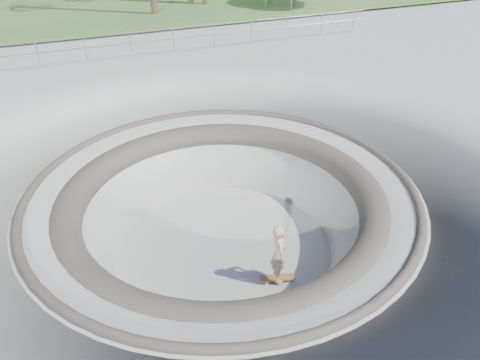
# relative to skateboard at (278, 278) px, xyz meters

# --- Properties ---
(ground) EXTENTS (180.00, 180.00, 0.00)m
(ground) POSITION_rel_skateboard_xyz_m (-0.83, 1.81, 1.83)
(ground) COLOR #A5A6A0
(ground) RESTS_ON ground
(skate_bowl) EXTENTS (14.00, 14.00, 4.10)m
(skate_bowl) POSITION_rel_skateboard_xyz_m (-0.83, 1.81, -0.00)
(skate_bowl) COLOR #A5A6A0
(skate_bowl) RESTS_ON ground
(distant_hills) EXTENTS (103.20, 45.00, 28.60)m
(distant_hills) POSITION_rel_skateboard_xyz_m (2.95, 58.98, -5.19)
(distant_hills) COLOR olive
(distant_hills) RESTS_ON ground
(safety_railing) EXTENTS (25.00, 0.06, 1.03)m
(safety_railing) POSITION_rel_skateboard_xyz_m (-0.83, 13.81, 2.52)
(safety_railing) COLOR #919499
(safety_railing) RESTS_ON ground
(skateboard) EXTENTS (0.93, 0.48, 0.09)m
(skateboard) POSITION_rel_skateboard_xyz_m (0.00, 0.00, 0.00)
(skateboard) COLOR brown
(skateboard) RESTS_ON ground
(skater) EXTENTS (0.55, 0.69, 1.65)m
(skater) POSITION_rel_skateboard_xyz_m (0.00, -0.00, 0.84)
(skater) COLOR tan
(skater) RESTS_ON skateboard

